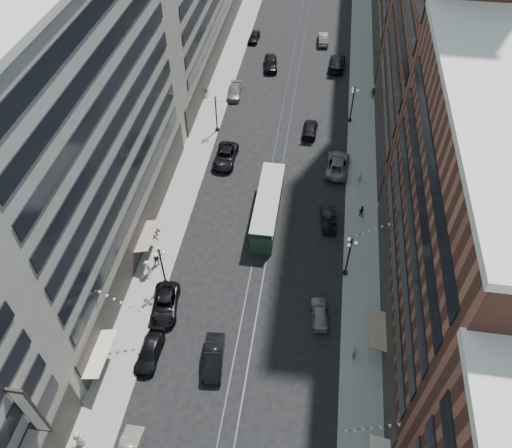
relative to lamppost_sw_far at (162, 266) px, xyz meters
The scene contains 34 objects.
ground 33.44m from the lamppost_sw_far, 73.96° to the left, with size 220.00×220.00×0.00m, color black.
sidewalk_west 42.15m from the lamppost_sw_far, 92.45° to the left, with size 4.00×180.00×0.15m, color gray.
sidewalk_east 46.70m from the lamppost_sw_far, 64.31° to the left, with size 4.00×180.00×0.15m, color gray.
rail_west 42.96m from the lamppost_sw_far, 78.56° to the left, with size 0.12×180.00×0.02m, color #2D2D33.
rail_east 43.26m from the lamppost_sw_far, 76.74° to the left, with size 0.12×180.00×0.02m, color #2D2D33.
building_west_mid 14.31m from the lamppost_sw_far, 147.34° to the left, with size 8.00×36.00×28.00m, color #9A9689.
building_east_mid 27.67m from the lamppost_sw_far, ahead, with size 8.00×30.00×24.00m, color brown.
lamppost_sw_far is the anchor object (origin of this frame).
lamppost_sw_mid 27.00m from the lamppost_sw_far, 90.00° to the left, with size 1.03×1.14×5.52m.
lamppost_se_far 18.83m from the lamppost_sw_far, 12.26° to the left, with size 1.03×1.14×5.52m.
lamppost_se_mid 36.91m from the lamppost_sw_far, 60.10° to the left, with size 1.03×1.14×5.52m.
streetcar 14.67m from the lamppost_sw_far, 50.88° to the left, with size 2.62×11.85×3.28m.
car_2 3.84m from the lamppost_sw_far, 74.72° to the right, with size 2.46×5.34×1.49m, color black.
car_4 16.27m from the lamppost_sw_far, ahead, with size 1.62×4.03×1.37m, color gray.
car_5 10.66m from the lamppost_sw_far, 49.69° to the right, with size 1.71×4.91×1.62m, color black.
pedestrian_1 17.01m from the lamppost_sw_far, 98.47° to the right, with size 0.93×0.51×1.90m, color #BEB19D.
pedestrian_2 3.46m from the lamppost_sw_far, 123.85° to the left, with size 0.82×0.45×1.69m, color black.
pedestrian_4 20.31m from the lamppost_sw_far, 16.41° to the right, with size 0.98×0.45×1.68m, color #BDB29C.
car_7 20.93m from the lamppost_sw_far, 83.37° to the left, with size 2.66×5.78×1.60m, color black.
car_8 36.39m from the lamppost_sw_far, 88.74° to the left, with size 1.96×4.83×1.40m, color #65635A.
car_9 54.51m from the lamppost_sw_far, 88.82° to the left, with size 1.67×4.15×1.42m, color black.
car_10 19.91m from the lamppost_sw_far, 34.73° to the left, with size 1.52×4.37×1.44m, color black.
car_11 27.18m from the lamppost_sw_far, 51.22° to the left, with size 2.79×6.04×1.68m, color #69655D.
car_12 49.79m from the lamppost_sw_far, 71.24° to the left, with size 2.49×6.12×1.78m, color black.
car_13 45.77m from the lamppost_sw_far, 83.43° to the left, with size 2.10×5.21×1.77m, color black.
car_14 57.04m from the lamppost_sw_far, 76.48° to the left, with size 1.66×4.75×1.57m, color slate.
pedestrian_5 7.43m from the lamppost_sw_far, 114.69° to the left, with size 1.43×0.41×1.54m, color black.
pedestrian_6 35.59m from the lamppost_sw_far, 95.33° to the left, with size 0.91×0.42×1.56m, color #9F9384.
pedestrian_7 23.92m from the lamppost_sw_far, 32.87° to the left, with size 0.73×0.40×1.49m, color black.
pedestrian_8 27.43m from the lamppost_sw_far, 43.65° to the left, with size 0.62×0.41×1.71m, color #BAAB9A.
pedestrian_9 44.27m from the lamppost_sw_far, 60.61° to the left, with size 1.09×0.45×1.69m, color black.
car_extra_0 31.38m from the lamppost_sw_far, 65.57° to the left, with size 1.95×4.80×1.39m, color black.
car_extra_1 8.57m from the lamppost_sw_far, 84.42° to the right, with size 1.92×4.73×1.37m, color black.
pedestrian_extra_1 3.07m from the lamppost_sw_far, 154.74° to the left, with size 1.25×0.51×1.93m, color #B0AB92.
Camera 1 is at (4.61, -1.45, 42.04)m, focal length 35.00 mm.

